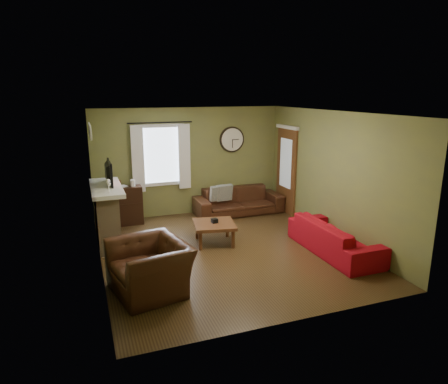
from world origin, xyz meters
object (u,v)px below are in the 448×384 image
object	(u,v)px
bookshelf	(126,206)
armchair	(150,267)
sofa_brown	(238,201)
coffee_table	(214,233)
sofa_red	(334,237)

from	to	relation	value
bookshelf	armchair	size ratio (longest dim) A/B	0.74
sofa_brown	armchair	bearing A→B (deg)	-130.21
bookshelf	coffee_table	size ratio (longest dim) A/B	1.11
sofa_brown	armchair	xyz separation A→B (m)	(-2.76, -3.26, 0.07)
bookshelf	sofa_brown	world-z (taller)	bookshelf
sofa_brown	sofa_red	bearing A→B (deg)	-75.66
armchair	coffee_table	xyz separation A→B (m)	(1.55, 1.54, -0.17)
bookshelf	sofa_red	distance (m)	4.62
coffee_table	armchair	bearing A→B (deg)	-135.11
sofa_red	armchair	size ratio (longest dim) A/B	1.75
sofa_red	coffee_table	world-z (taller)	sofa_red
sofa_red	armchair	bearing A→B (deg)	95.05
sofa_red	sofa_brown	bearing A→B (deg)	14.34
bookshelf	sofa_red	world-z (taller)	bookshelf
sofa_brown	armchair	distance (m)	4.27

